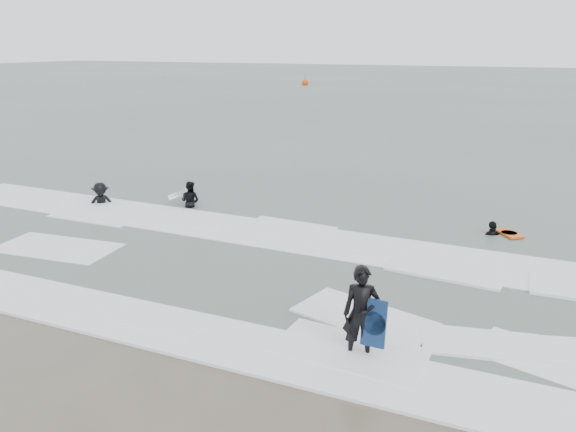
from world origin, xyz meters
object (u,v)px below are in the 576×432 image
at_px(surfer_centre, 359,357).
at_px(surfer_wading, 191,208).
at_px(buoy, 305,83).
at_px(surfer_breaker, 102,205).
at_px(surfer_right_near, 492,236).

xyz_separation_m(surfer_centre, surfer_wading, (-9.18, 7.67, 0.00)).
xyz_separation_m(surfer_centre, buoy, (-31.17, 71.37, 0.42)).
relative_size(surfer_breaker, surfer_right_near, 1.06).
bearing_deg(buoy, surfer_centre, -66.41).
relative_size(surfer_wading, buoy, 0.97).
height_order(surfer_breaker, surfer_right_near, surfer_breaker).
bearing_deg(surfer_breaker, surfer_centre, -70.02).
xyz_separation_m(surfer_wading, buoy, (-21.98, 63.71, 0.42)).
xyz_separation_m(surfer_breaker, buoy, (-18.63, 64.86, 0.42)).
bearing_deg(surfer_centre, buoy, 97.74).
bearing_deg(buoy, surfer_right_near, -62.22).
xyz_separation_m(surfer_wading, surfer_right_near, (10.89, 1.32, 0.00)).
bearing_deg(surfer_wading, surfer_right_near, -177.49).
bearing_deg(surfer_right_near, surfer_breaker, -27.41).
bearing_deg(surfer_wading, surfer_breaker, 14.57).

